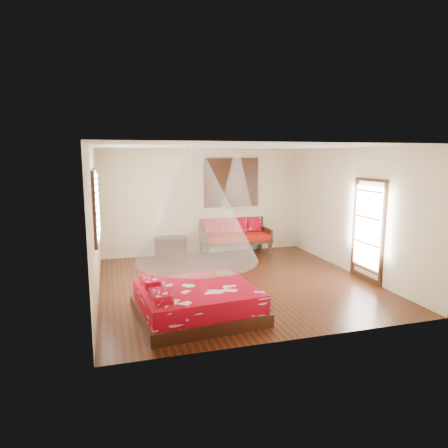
{
  "coord_description": "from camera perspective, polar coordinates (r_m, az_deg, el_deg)",
  "views": [
    {
      "loc": [
        -2.48,
        -7.65,
        2.62
      ],
      "look_at": [
        -0.08,
        0.59,
        1.15
      ],
      "focal_mm": 32.0,
      "sensor_mm": 36.0,
      "label": 1
    }
  ],
  "objects": [
    {
      "name": "shutter_panel",
      "position": [
        10.88,
        1.05,
        5.92
      ],
      "size": [
        1.52,
        0.06,
        1.32
      ],
      "color": "black",
      "rests_on": "wall_back"
    },
    {
      "name": "mosquito_net_daybed",
      "position": [
        10.43,
        1.81,
        6.3
      ],
      "size": [
        0.85,
        0.85,
        1.5
      ],
      "primitive_type": "cone",
      "color": "white",
      "rests_on": "ceiling"
    },
    {
      "name": "mosquito_net_main",
      "position": [
        6.32,
        -3.99,
        2.7
      ],
      "size": [
        1.98,
        1.98,
        1.8
      ],
      "primitive_type": "cone",
      "color": "white",
      "rests_on": "ceiling"
    },
    {
      "name": "storage_chest",
      "position": [
        10.47,
        -7.55,
        -3.32
      ],
      "size": [
        0.92,
        0.79,
        0.54
      ],
      "rotation": [
        0.0,
        0.0,
        -0.32
      ],
      "color": "black",
      "rests_on": "floor"
    },
    {
      "name": "window_left",
      "position": [
        7.9,
        -17.8,
        2.57
      ],
      "size": [
        0.1,
        1.74,
        1.34
      ],
      "color": "black",
      "rests_on": "wall_left"
    },
    {
      "name": "wine_tray",
      "position": [
        7.26,
        0.0,
        -6.77
      ],
      "size": [
        0.27,
        0.27,
        0.22
      ],
      "rotation": [
        0.0,
        0.0,
        0.25
      ],
      "color": "brown",
      "rests_on": "bed"
    },
    {
      "name": "glazed_door",
      "position": [
        8.89,
        19.86,
        -0.91
      ],
      "size": [
        0.08,
        1.02,
        2.16
      ],
      "color": "black",
      "rests_on": "floor"
    },
    {
      "name": "room",
      "position": [
        8.13,
        1.72,
        1.08
      ],
      "size": [
        5.54,
        5.54,
        2.84
      ],
      "color": "black",
      "rests_on": "ground"
    },
    {
      "name": "bed",
      "position": [
        6.7,
        -3.95,
        -11.02
      ],
      "size": [
        2.08,
        1.92,
        0.63
      ],
      "rotation": [
        0.0,
        0.0,
        0.1
      ],
      "color": "black",
      "rests_on": "floor"
    },
    {
      "name": "daybed",
      "position": [
        10.74,
        1.55,
        -1.55
      ],
      "size": [
        1.83,
        0.81,
        0.95
      ],
      "color": "black",
      "rests_on": "floor"
    }
  ]
}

